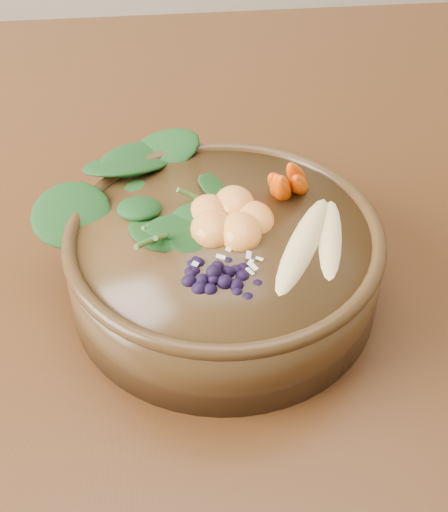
% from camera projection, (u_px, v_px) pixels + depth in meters
% --- Properties ---
extents(dining_table, '(1.60, 0.90, 0.75)m').
position_uv_depth(dining_table, '(239.00, 242.00, 0.86)').
color(dining_table, '#331C0C').
rests_on(dining_table, ground).
extents(stoneware_bowl, '(0.34, 0.34, 0.07)m').
position_uv_depth(stoneware_bowl, '(224.00, 264.00, 0.64)').
color(stoneware_bowl, '#442E15').
rests_on(stoneware_bowl, dining_table).
extents(kale_heap, '(0.22, 0.21, 0.04)m').
position_uv_depth(kale_heap, '(189.00, 169.00, 0.64)').
color(kale_heap, '#174616').
rests_on(kale_heap, stoneware_bowl).
extents(carrot_cluster, '(0.07, 0.07, 0.08)m').
position_uv_depth(carrot_cluster, '(294.00, 154.00, 0.63)').
color(carrot_cluster, '#E64B00').
rests_on(carrot_cluster, stoneware_bowl).
extents(banana_halves, '(0.10, 0.15, 0.03)m').
position_uv_depth(banana_halves, '(318.00, 229.00, 0.59)').
color(banana_halves, '#E0CC84').
rests_on(banana_halves, stoneware_bowl).
extents(mandarin_cluster, '(0.10, 0.11, 0.03)m').
position_uv_depth(mandarin_cluster, '(230.00, 207.00, 0.61)').
color(mandarin_cluster, orange).
rests_on(mandarin_cluster, stoneware_bowl).
extents(blueberry_pile, '(0.15, 0.13, 0.04)m').
position_uv_depth(blueberry_pile, '(214.00, 261.00, 0.56)').
color(blueberry_pile, black).
rests_on(blueberry_pile, stoneware_bowl).
extents(coconut_flakes, '(0.10, 0.09, 0.01)m').
position_uv_depth(coconut_flakes, '(222.00, 244.00, 0.59)').
color(coconut_flakes, white).
rests_on(coconut_flakes, stoneware_bowl).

